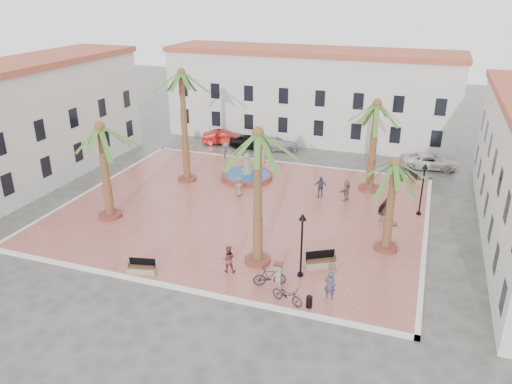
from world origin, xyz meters
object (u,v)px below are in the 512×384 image
bench_e (385,212)px  pedestrian_north (226,152)px  pedestrian_east (346,190)px  car_white (430,161)px  bench_se (321,263)px  bollard_e (393,232)px  car_red (224,137)px  palm_sw (101,139)px  bench_ne (415,178)px  palm_ne (376,115)px  pedestrian_fountain_b (320,187)px  bench_s (142,269)px  fountain (247,175)px  bollard_n (262,154)px  litter_bin (309,302)px  lamppost_s (302,234)px  bicycle_a (287,295)px  bollard_se (278,273)px  pedestrian_fountain_a (239,187)px  cyclist_a (330,285)px  lamppost_e (423,180)px  palm_e (394,174)px  cyclist_b (228,259)px  palm_s (258,148)px  bicycle_b (270,277)px  car_silver (275,144)px  car_black (250,142)px

bench_e → pedestrian_north: (-15.47, 7.37, 0.60)m
pedestrian_east → car_white: size_ratio=0.34×
bench_se → bollard_e: 5.94m
bench_e → car_red: (-17.97, 12.78, 0.29)m
palm_sw → bench_ne: 25.55m
palm_ne → pedestrian_fountain_b: 6.98m
pedestrian_east → palm_sw: bearing=-40.7°
car_red → bench_s: bearing=174.5°
bollard_e → car_white: 15.96m
bench_s → fountain: bearing=76.1°
bollard_n → litter_bin: bearing=-65.2°
lamppost_s → bicycle_a: 3.54m
bollard_se → pedestrian_fountain_b: (-0.53, 12.94, 0.15)m
palm_ne → pedestrian_east: size_ratio=4.58×
bench_s → car_white: bearing=46.0°
bench_ne → pedestrian_fountain_a: pedestrian_fountain_a is taller
bollard_se → cyclist_a: 3.00m
palm_sw → palm_ne: (16.87, 11.42, 0.40)m
lamppost_e → bollard_se: (-6.97, -12.11, -1.97)m
palm_sw → palm_e: 19.27m
lamppost_e → cyclist_b: lamppost_e is taller
cyclist_b → palm_s: bearing=-142.3°
palm_e → pedestrian_fountain_a: (-11.82, 4.89, -4.26)m
bench_s → bicycle_b: 7.47m
palm_e → litter_bin: palm_e is taller
bench_e → bollard_e: 3.88m
bench_se → bench_e: (2.81, 8.44, 0.00)m
pedestrian_north → lamppost_e: bearing=-113.9°
lamppost_s → car_silver: size_ratio=0.88×
car_black → bench_se: bearing=-146.4°
bench_s → litter_bin: 9.92m
palm_sw → palm_e: (19.18, 1.71, -0.77)m
fountain → palm_e: bearing=-34.6°
bicycle_a → pedestrian_east: pedestrian_east is taller
bench_s → bench_se: 10.45m
bicycle_b → car_silver: size_ratio=0.41×
bicycle_a → car_red: bearing=47.0°
lamppost_s → bollard_se: size_ratio=2.99×
bench_e → bench_ne: 8.04m
fountain → pedestrian_fountain_a: size_ratio=2.85×
palm_s → car_black: size_ratio=2.05×
fountain → car_silver: 8.84m
bench_ne → car_silver: (-13.89, 4.70, 0.21)m
fountain → car_white: bearing=29.6°
palm_sw → bench_e: bearing=19.7°
pedestrian_fountain_a → bench_e: bearing=-18.7°
bench_ne → car_white: size_ratio=0.42×
litter_bin → pedestrian_east: (-0.63, 14.43, 0.49)m
bench_e → bollard_se: 11.95m
palm_e → pedestrian_north: palm_e is taller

